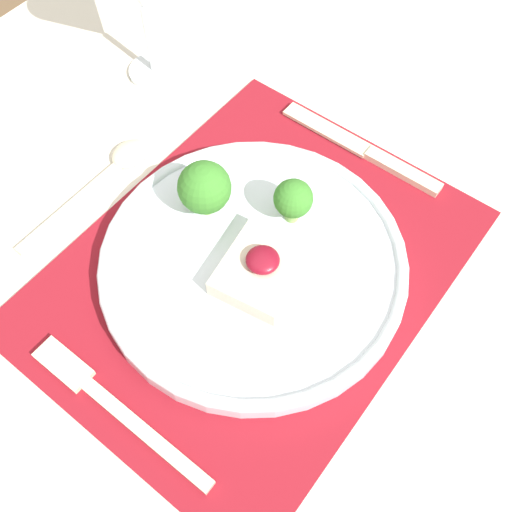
{
  "coord_description": "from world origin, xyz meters",
  "views": [
    {
      "loc": [
        -0.23,
        -0.18,
        1.28
      ],
      "look_at": [
        0.0,
        -0.0,
        0.79
      ],
      "focal_mm": 42.0,
      "sensor_mm": 36.0,
      "label": 1
    }
  ],
  "objects_px": {
    "knife": "(370,153)",
    "spoon": "(112,170)",
    "dinner_plate": "(254,256)",
    "fork": "(108,402)"
  },
  "relations": [
    {
      "from": "knife",
      "to": "spoon",
      "type": "distance_m",
      "value": 0.28
    },
    {
      "from": "dinner_plate",
      "to": "knife",
      "type": "xyz_separation_m",
      "value": [
        0.19,
        -0.02,
        -0.01
      ]
    },
    {
      "from": "fork",
      "to": "knife",
      "type": "bearing_deg",
      "value": -5.82
    },
    {
      "from": "dinner_plate",
      "to": "knife",
      "type": "distance_m",
      "value": 0.19
    },
    {
      "from": "fork",
      "to": "spoon",
      "type": "distance_m",
      "value": 0.26
    },
    {
      "from": "fork",
      "to": "spoon",
      "type": "bearing_deg",
      "value": 42.97
    },
    {
      "from": "knife",
      "to": "spoon",
      "type": "xyz_separation_m",
      "value": [
        -0.19,
        0.21,
        -0.0
      ]
    },
    {
      "from": "dinner_plate",
      "to": "spoon",
      "type": "relative_size",
      "value": 1.63
    },
    {
      "from": "fork",
      "to": "spoon",
      "type": "relative_size",
      "value": 1.09
    },
    {
      "from": "dinner_plate",
      "to": "spoon",
      "type": "distance_m",
      "value": 0.19
    }
  ]
}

